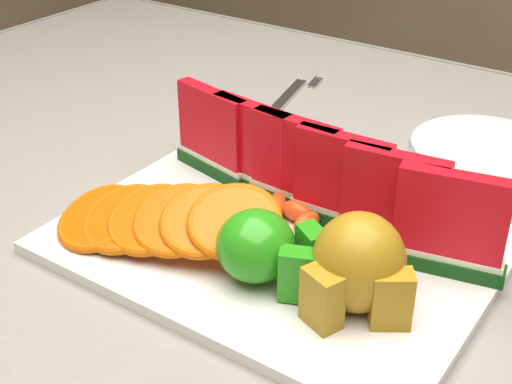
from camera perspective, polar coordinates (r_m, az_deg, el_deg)
table at (r=0.82m, az=3.64°, el=-7.26°), size 1.40×0.90×0.75m
tablecloth at (r=0.78m, az=3.79°, el=-3.60°), size 1.53×1.03×0.20m
platter at (r=0.69m, az=1.72°, el=-4.02°), size 0.40×0.30×0.01m
apple_cluster at (r=0.61m, az=0.63°, el=-4.54°), size 0.10×0.08×0.06m
pear_cluster at (r=0.58m, az=8.18°, el=-5.94°), size 0.09×0.09×0.09m
side_plate at (r=0.91m, az=17.93°, el=3.33°), size 0.23×0.23×0.01m
fork at (r=1.01m, az=2.41°, el=7.38°), size 0.05×0.19×0.00m
watermelon_row at (r=0.69m, az=4.93°, el=1.35°), size 0.39×0.07×0.10m
orange_fan_front at (r=0.66m, az=-7.31°, el=-2.18°), size 0.24×0.15×0.06m
orange_fan_back at (r=0.79m, az=4.95°, el=2.66°), size 0.24×0.10×0.04m
tangerine_segments at (r=0.69m, az=1.95°, el=-1.95°), size 0.19×0.07×0.02m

